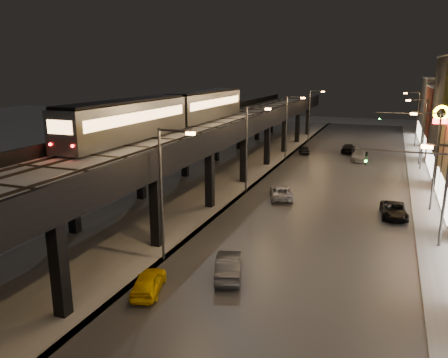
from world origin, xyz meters
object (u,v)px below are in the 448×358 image
(car_onc_dark, at_px, (394,211))
(subway_train, at_px, (174,111))
(car_mid_silver, at_px, (281,193))
(car_far_white, at_px, (304,150))
(car_mid_dark, at_px, (348,149))
(car_onc_white, at_px, (359,156))
(car_near_white, at_px, (228,266))
(car_taxi, at_px, (149,283))

(car_onc_dark, bearing_deg, subway_train, 168.37)
(car_mid_silver, height_order, car_onc_dark, car_onc_dark)
(subway_train, distance_m, car_far_white, 27.24)
(car_mid_dark, xyz_separation_m, car_far_white, (-6.21, -3.07, -0.05))
(car_far_white, bearing_deg, subway_train, 54.54)
(car_onc_white, bearing_deg, car_near_white, -99.13)
(car_near_white, height_order, car_onc_white, car_near_white)
(car_taxi, relative_size, car_onc_dark, 0.82)
(car_mid_dark, bearing_deg, car_taxi, 81.40)
(car_taxi, bearing_deg, car_near_white, -151.68)
(car_mid_silver, bearing_deg, car_mid_dark, -115.30)
(subway_train, bearing_deg, car_far_white, 68.72)
(car_taxi, height_order, car_mid_dark, car_mid_dark)
(car_mid_silver, xyz_separation_m, car_onc_dark, (10.58, -2.17, 0.00))
(car_taxi, xyz_separation_m, car_far_white, (0.29, 45.85, -0.02))
(car_taxi, distance_m, car_near_white, 5.06)
(car_mid_dark, xyz_separation_m, car_onc_white, (1.96, -5.41, 0.03))
(car_mid_dark, distance_m, car_onc_dark, 30.55)
(car_near_white, relative_size, car_onc_white, 0.90)
(car_taxi, xyz_separation_m, car_onc_white, (8.46, 43.50, 0.07))
(car_onc_dark, distance_m, car_onc_white, 24.85)
(car_near_white, bearing_deg, car_mid_dark, -111.55)
(car_mid_dark, distance_m, car_onc_white, 5.76)
(subway_train, height_order, car_near_white, subway_train)
(car_far_white, bearing_deg, car_onc_white, 149.80)
(car_near_white, height_order, car_onc_dark, car_near_white)
(subway_train, relative_size, car_far_white, 9.53)
(car_near_white, relative_size, car_far_white, 1.20)
(car_mid_silver, height_order, car_mid_dark, car_mid_dark)
(subway_train, height_order, car_mid_silver, subway_train)
(car_taxi, xyz_separation_m, car_onc_dark, (13.22, 19.11, -0.00))
(car_near_white, xyz_separation_m, car_onc_white, (4.86, 39.95, -0.01))
(car_mid_dark, height_order, car_far_white, car_mid_dark)
(car_near_white, bearing_deg, car_onc_white, -114.83)
(subway_train, distance_m, car_mid_silver, 14.11)
(car_taxi, relative_size, car_onc_white, 0.77)
(car_taxi, relative_size, car_near_white, 0.86)
(car_mid_silver, distance_m, car_onc_white, 22.97)
(car_taxi, distance_m, car_mid_silver, 21.45)
(subway_train, height_order, car_taxi, subway_train)
(car_mid_silver, bearing_deg, car_near_white, 75.78)
(subway_train, bearing_deg, car_near_white, -54.53)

